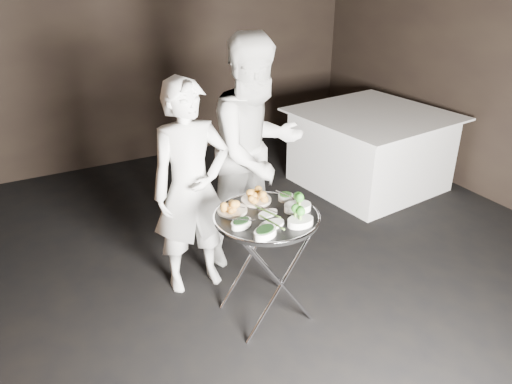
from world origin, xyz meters
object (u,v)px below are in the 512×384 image
dining_table (370,149)px  tray_stand (266,262)px  waiter_right (257,151)px  serving_tray (267,217)px  waiter_left (191,189)px

dining_table → tray_stand: bearing=-146.4°
tray_stand → waiter_right: size_ratio=0.43×
waiter_right → tray_stand: bearing=-123.4°
waiter_right → dining_table: size_ratio=1.28×
serving_tray → dining_table: size_ratio=0.49×
tray_stand → waiter_left: waiter_left is taller
serving_tray → dining_table: dining_table is taller
waiter_right → serving_tray: bearing=-123.4°
tray_stand → serving_tray: (-0.00, 0.00, 0.37)m
waiter_left → dining_table: size_ratio=1.12×
tray_stand → waiter_right: (0.36, 0.80, 0.50)m
dining_table → waiter_right: bearing=-160.4°
serving_tray → waiter_left: waiter_left is taller
tray_stand → waiter_right: waiter_right is taller
waiter_right → dining_table: bearing=10.5°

